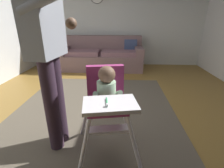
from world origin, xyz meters
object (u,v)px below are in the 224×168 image
Objects in this scene: adult_standing at (48,54)px; toy_ball at (106,108)px; side_table at (52,56)px; sippy_cup at (49,49)px; couch at (102,56)px; high_chair at (107,96)px.

adult_standing is 1.17m from toy_ball.
side_table is (-1.63, 2.15, 0.28)m from toy_ball.
side_table is 5.20× the size of sippy_cup.
adult_standing is at bearing -2.10° from couch.
side_table is at bearing -159.11° from high_chair.
side_table is at bearing 127.07° from toy_ball.
adult_standing is (-0.11, -3.00, 0.65)m from couch.
high_chair is at bearing -59.01° from side_table.
toy_ball is at bearing 8.17° from couch.
adult_standing reaches higher than side_table.
sippy_cup is (-1.32, -0.25, 0.24)m from couch.
high_chair is 4.74× the size of toy_ball.
toy_ball is at bearing 60.01° from adult_standing.
toy_ball is (0.34, -2.40, -0.23)m from couch.
high_chair is 9.13× the size of sippy_cup.
high_chair is at bearing -58.42° from sippy_cup.
couch is 22.06× the size of sippy_cup.
couch is 1.28× the size of adult_standing.
high_chair reaches higher than toy_ball.
sippy_cup is at bearing 180.00° from side_table.
high_chair is at bearing -0.36° from adult_standing.
high_chair is 3.30m from side_table.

